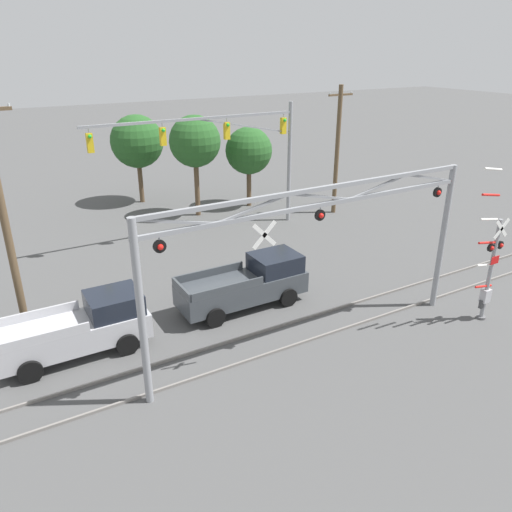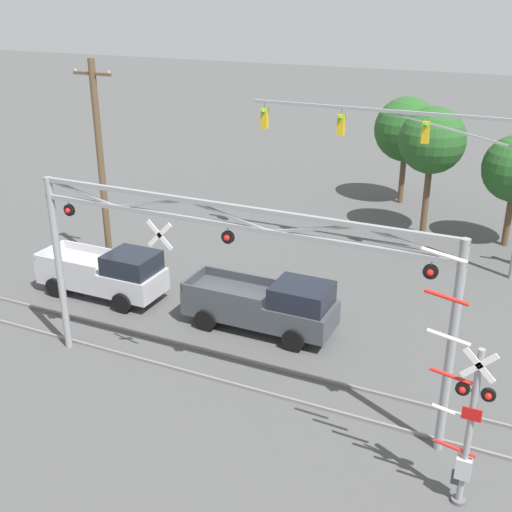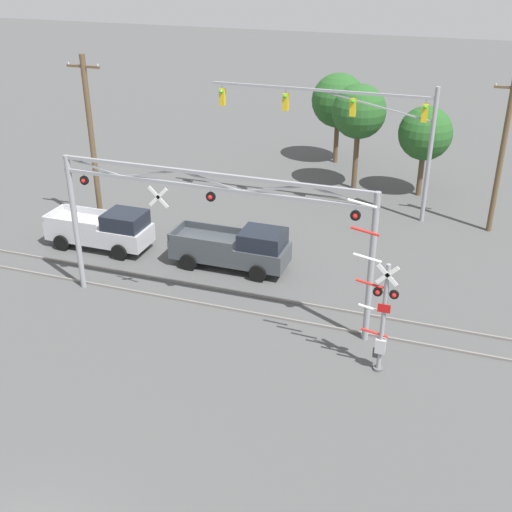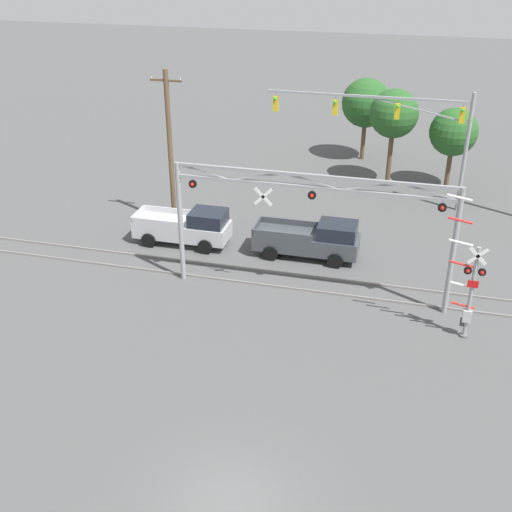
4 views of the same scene
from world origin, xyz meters
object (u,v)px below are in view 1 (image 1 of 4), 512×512
Objects in this scene: crossing_signal_mast at (489,269)px; utility_pole_left at (5,221)px; pickup_truck_lead at (248,283)px; background_tree_beyond_span at (249,151)px; utility_pole_right at (337,149)px; background_tree_far_left_verge at (195,142)px; background_tree_far_right_verge at (137,142)px; traffic_signal_span at (239,143)px; crossing_gantry at (318,238)px; pickup_truck_following at (81,328)px.

utility_pole_left is (-16.19, 7.96, 2.42)m from crossing_signal_mast.
pickup_truck_lead is at bearing 142.61° from crossing_signal_mast.
background_tree_beyond_span reaches higher than pickup_truck_lead.
utility_pole_left is 18.83m from background_tree_beyond_span.
utility_pole_right is 9.04m from background_tree_far_left_verge.
background_tree_far_right_verge is (-10.35, 8.70, 0.05)m from utility_pole_right.
traffic_signal_span is at bearing 26.75° from utility_pole_left.
background_tree_beyond_span is at bearing 2.34° from background_tree_far_left_verge.
traffic_signal_span is 7.05m from utility_pole_right.
utility_pole_right is 1.27× the size of background_tree_far_left_verge.
utility_pole_left is (-8.60, 2.16, 3.65)m from pickup_truck_lead.
utility_pole_right reaches higher than traffic_signal_span.
utility_pole_right reaches higher than background_tree_far_right_verge.
traffic_signal_span is 14.38m from utility_pole_left.
crossing_signal_mast is (7.06, -1.82, -2.07)m from crossing_gantry.
crossing_gantry is at bearing -27.08° from pickup_truck_following.
background_tree_far_left_verge reaches higher than pickup_truck_following.
utility_pole_left is at bearing -146.30° from background_tree_beyond_span.
background_tree_far_left_verge is (3.12, 12.43, 3.76)m from pickup_truck_lead.
background_tree_far_left_verge is at bearing -177.66° from background_tree_beyond_span.
pickup_truck_lead is at bearing -119.24° from background_tree_beyond_span.
background_tree_far_left_verge is at bearing 153.74° from utility_pole_right.
crossing_gantry is 11.01m from utility_pole_left.
background_tree_far_right_verge is (-6.74, 22.95, 2.01)m from crossing_signal_mast.
crossing_signal_mast is 1.06× the size of background_tree_far_right_verge.
utility_pole_left reaches higher than pickup_truck_following.
crossing_gantry is at bearing -130.67° from utility_pole_right.
pickup_truck_lead is at bearing -14.07° from utility_pole_left.
background_tree_far_right_verge is (0.32, 21.12, -0.06)m from crossing_gantry.
pickup_truck_following is 4.61m from utility_pole_left.
pickup_truck_lead is 0.86× the size of background_tree_far_left_verge.
crossing_gantry is 17.81m from background_tree_beyond_span.
pickup_truck_following is at bearing -178.80° from pickup_truck_lead.
background_tree_beyond_span is at bearing -36.33° from background_tree_far_right_verge.
pickup_truck_lead is 0.61× the size of utility_pole_left.
crossing_gantry is at bearing -82.30° from pickup_truck_lead.
background_tree_far_left_verge is at bearing 106.26° from traffic_signal_span.
background_tree_far_left_verge is 1.06× the size of background_tree_far_right_verge.
background_tree_far_left_verge is at bearing 41.24° from utility_pole_left.
traffic_signal_span is at bearing 63.87° from pickup_truck_lead.
crossing_signal_mast is at bearing -76.87° from traffic_signal_span.
crossing_signal_mast is at bearing -37.39° from pickup_truck_lead.
background_tree_beyond_span is at bearing 135.04° from utility_pole_right.
crossing_signal_mast is 15.66m from pickup_truck_following.
pickup_truck_following is 0.58× the size of utility_pole_left.
background_tree_beyond_span is 0.84× the size of background_tree_far_left_verge.
pickup_truck_following is 19.13m from background_tree_beyond_span.
background_tree_beyond_span is at bearing 68.55° from crossing_gantry.
utility_pole_right is at bearing 25.30° from pickup_truck_following.
crossing_gantry reaches higher than background_tree_beyond_span.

